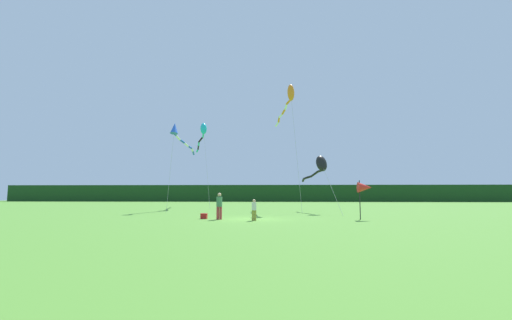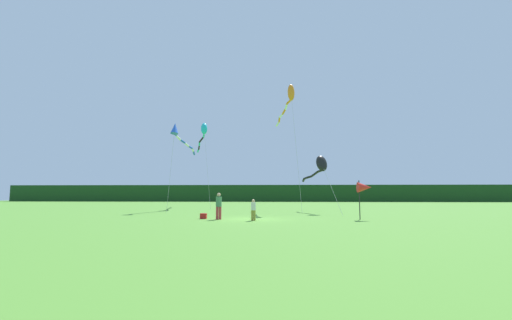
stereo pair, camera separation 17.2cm
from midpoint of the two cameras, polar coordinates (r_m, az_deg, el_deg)
name	(u,v)px [view 1 (the left image)]	position (r m, az deg, el deg)	size (l,w,h in m)	color
ground_plane	(251,219)	(22.14, -1.06, -10.23)	(120.00, 120.00, 0.00)	#4C842D
distant_treeline	(266,193)	(67.04, 1.70, -5.80)	(108.00, 2.56, 3.34)	#193D19
person_adult	(219,205)	(21.84, -6.63, -7.71)	(0.38, 0.38, 1.73)	#B23338
person_child	(254,209)	(20.80, -0.58, -8.47)	(0.29, 0.29, 1.33)	olive
cooler_box	(204,216)	(22.58, -9.26, -9.61)	(0.42, 0.36, 0.36)	red
banner_flag_pole	(365,188)	(22.84, 18.20, -4.59)	(0.90, 0.70, 2.55)	black
kite_blue	(178,133)	(33.64, -13.58, 4.53)	(1.08, 7.90, 8.58)	#B2B2B2
kite_cyan	(203,132)	(40.01, -9.40, 4.80)	(3.79, 9.10, 10.08)	#B2B2B2
kite_black	(320,165)	(29.55, 10.91, -0.90)	(2.50, 6.98, 5.15)	#B2B2B2
kite_orange	(289,98)	(33.26, 5.60, 10.76)	(2.24, 8.72, 12.39)	#B2B2B2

